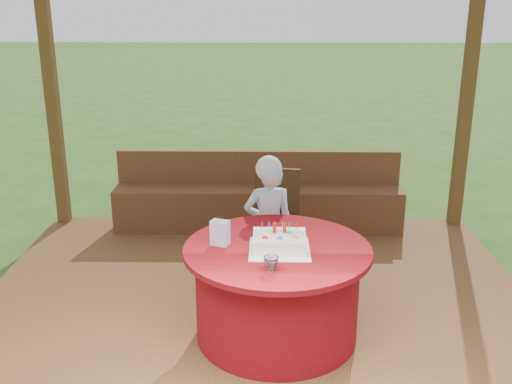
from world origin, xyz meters
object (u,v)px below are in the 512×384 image
bench (258,204)px  chair (275,213)px  birthday_cake (280,242)px  drinking_glass (271,264)px  gift_bag (220,233)px  elderly_woman (269,223)px  table (277,291)px

bench → chair: size_ratio=3.46×
bench → birthday_cake: (0.17, -2.17, 0.49)m
chair → drinking_glass: chair is taller
birthday_cake → gift_bag: 0.42m
bench → elderly_woman: bearing=-85.8°
birthday_cake → gift_bag: bearing=168.8°
table → elderly_woman: bearing=94.5°
table → gift_bag: size_ratio=7.38×
drinking_glass → bench: bearing=92.6°
chair → elderly_woman: (-0.07, -0.55, 0.11)m
table → gift_bag: bearing=174.1°
bench → birthday_cake: bearing=-85.5°
bench → chair: chair is taller
elderly_woman → drinking_glass: elderly_woman is taller
chair → birthday_cake: birthday_cake is taller
bench → table: bench is taller
birthday_cake → drinking_glass: (-0.06, -0.33, -0.01)m
table → chair: chair is taller
gift_bag → bench: bearing=103.9°
elderly_woman → birthday_cake: bearing=-84.8°
chair → bench: bearing=101.1°
bench → table: bearing=-85.7°
drinking_glass → birthday_cake: bearing=79.7°
chair → elderly_woman: elderly_woman is taller
bench → table: (0.16, -2.13, 0.09)m
birthday_cake → gift_bag: size_ratio=2.34×
table → drinking_glass: 0.54m
table → elderly_woman: 0.78m
gift_bag → drinking_glass: 0.55m
table → chair: size_ratio=1.52×
table → gift_bag: gift_bag is taller
chair → table: bearing=-90.3°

